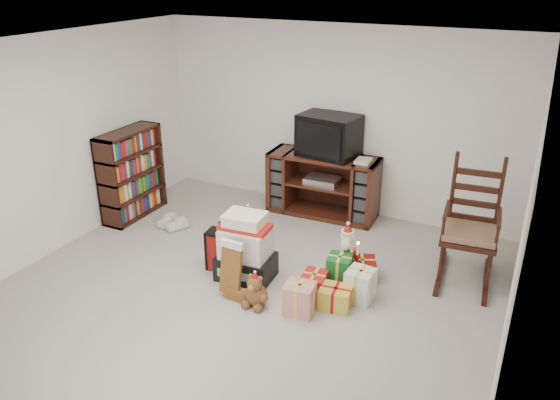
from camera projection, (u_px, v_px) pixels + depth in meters
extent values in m
cube|color=#A3A095|center=(244.00, 294.00, 5.72)|extent=(5.00, 5.00, 0.01)
cube|color=white|center=(237.00, 48.00, 4.72)|extent=(5.00, 5.00, 0.01)
cube|color=white|center=(334.00, 120.00, 7.27)|extent=(5.00, 0.01, 2.50)
cube|color=white|center=(25.00, 325.00, 3.16)|extent=(5.00, 0.01, 2.50)
cube|color=white|center=(51.00, 147.00, 6.22)|extent=(0.01, 5.00, 2.50)
cube|color=white|center=(522.00, 235.00, 4.20)|extent=(0.01, 5.00, 2.50)
cube|color=#461B14|center=(323.00, 185.00, 7.37)|extent=(1.49, 0.57, 0.84)
cube|color=silver|center=(322.00, 180.00, 7.31)|extent=(0.45, 0.33, 0.08)
cube|color=#33140E|center=(132.00, 174.00, 7.27)|extent=(0.33, 0.98, 1.19)
cube|color=#33140E|center=(469.00, 238.00, 5.76)|extent=(0.61, 0.59, 0.05)
cube|color=#977152|center=(470.00, 232.00, 5.73)|extent=(0.56, 0.54, 0.07)
cube|color=#33140E|center=(479.00, 189.00, 5.78)|extent=(0.48, 0.10, 0.87)
cube|color=#33140E|center=(463.00, 277.00, 5.95)|extent=(0.64, 0.98, 0.07)
cube|color=black|center=(246.00, 266.00, 5.96)|extent=(0.63, 0.48, 0.27)
cube|color=white|center=(245.00, 242.00, 5.84)|extent=(0.53, 0.42, 0.33)
cube|color=red|center=(245.00, 227.00, 5.76)|extent=(0.56, 0.33, 0.05)
cube|color=#F6ECC9|center=(245.00, 220.00, 5.73)|extent=(0.42, 0.34, 0.11)
cube|color=maroon|center=(224.00, 251.00, 6.06)|extent=(0.38, 0.23, 0.47)
cube|color=black|center=(227.00, 224.00, 6.02)|extent=(0.19, 0.05, 0.03)
ellipsoid|color=brown|center=(256.00, 295.00, 5.48)|extent=(0.23, 0.20, 0.25)
sphere|color=brown|center=(255.00, 284.00, 5.39)|extent=(0.16, 0.16, 0.16)
cone|color=#A01311|center=(346.00, 260.00, 5.92)|extent=(0.30, 0.30, 0.43)
sphere|color=beige|center=(347.00, 238.00, 5.82)|extent=(0.15, 0.15, 0.15)
cone|color=#A01311|center=(348.00, 228.00, 5.77)|extent=(0.13, 0.13, 0.11)
cylinder|color=silver|center=(358.00, 249.00, 5.67)|extent=(0.02, 0.02, 0.13)
cone|color=#A01311|center=(249.00, 239.00, 6.37)|extent=(0.30, 0.30, 0.43)
sphere|color=beige|center=(248.00, 219.00, 6.26)|extent=(0.15, 0.15, 0.15)
cone|color=#A01311|center=(248.00, 210.00, 6.22)|extent=(0.13, 0.13, 0.11)
cylinder|color=silver|center=(255.00, 229.00, 6.12)|extent=(0.02, 0.02, 0.13)
cube|color=silver|center=(167.00, 223.00, 7.14)|extent=(0.14, 0.29, 0.10)
cube|color=silver|center=(178.00, 226.00, 7.07)|extent=(0.24, 0.31, 0.10)
cube|color=red|center=(314.00, 281.00, 5.68)|extent=(0.27, 0.27, 0.27)
cube|color=#1A6929|center=(342.00, 274.00, 5.81)|extent=(0.27, 0.27, 0.27)
cube|color=gold|center=(332.00, 295.00, 5.44)|extent=(0.27, 0.27, 0.27)
cube|color=beige|center=(295.00, 298.00, 5.40)|extent=(0.27, 0.27, 0.27)
cube|color=white|center=(359.00, 290.00, 5.53)|extent=(0.27, 0.27, 0.27)
cube|color=maroon|center=(367.00, 269.00, 5.89)|extent=(0.27, 0.27, 0.27)
cube|color=black|center=(329.00, 135.00, 7.10)|extent=(0.81, 0.62, 0.55)
cube|color=black|center=(321.00, 141.00, 6.88)|extent=(0.63, 0.11, 0.44)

